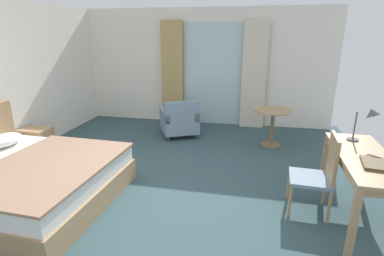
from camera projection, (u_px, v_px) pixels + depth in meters
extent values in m
cube|color=#334C51|center=(158.00, 197.00, 3.89)|extent=(6.07, 7.43, 0.10)
cube|color=white|center=(204.00, 67.00, 6.71)|extent=(5.67, 0.12, 2.55)
cube|color=silver|center=(213.00, 75.00, 6.64)|extent=(1.38, 0.02, 2.25)
cube|color=tan|center=(172.00, 73.00, 6.72)|extent=(0.48, 0.10, 2.29)
cube|color=beige|center=(254.00, 76.00, 6.36)|extent=(0.52, 0.10, 2.29)
cube|color=tan|center=(29.00, 190.00, 3.68)|extent=(2.11, 1.93, 0.29)
cube|color=white|center=(25.00, 172.00, 3.61)|extent=(2.05, 1.88, 0.22)
cube|color=#99755B|center=(47.00, 166.00, 3.49)|extent=(1.42, 1.89, 0.03)
ellipsoid|color=white|center=(3.00, 140.00, 4.13)|extent=(0.39, 0.57, 0.16)
cube|color=tan|center=(36.00, 142.00, 5.05)|extent=(0.49, 0.37, 0.48)
cube|color=#8F704E|center=(27.00, 140.00, 4.84)|extent=(0.41, 0.01, 0.12)
cube|color=tan|center=(365.00, 157.00, 3.13)|extent=(0.57, 1.48, 0.04)
cube|color=tan|center=(364.00, 162.00, 3.15)|extent=(0.53, 1.41, 0.08)
cube|color=tan|center=(363.00, 165.00, 3.85)|extent=(0.06, 0.06, 0.74)
cube|color=tan|center=(353.00, 225.00, 2.65)|extent=(0.06, 0.06, 0.74)
cube|color=tan|center=(324.00, 162.00, 3.96)|extent=(0.06, 0.06, 0.74)
cube|color=gray|center=(310.00, 179.00, 3.41)|extent=(0.48, 0.49, 0.04)
cube|color=tan|center=(333.00, 158.00, 3.27)|extent=(0.06, 0.44, 0.52)
cylinder|color=tan|center=(289.00, 184.00, 3.72)|extent=(0.04, 0.04, 0.39)
cylinder|color=tan|center=(290.00, 202.00, 3.34)|extent=(0.04, 0.04, 0.39)
cylinder|color=tan|center=(324.00, 189.00, 3.62)|extent=(0.04, 0.04, 0.39)
cylinder|color=tan|center=(329.00, 207.00, 3.23)|extent=(0.04, 0.04, 0.39)
cylinder|color=#4C4C51|center=(353.00, 140.00, 3.58)|extent=(0.13, 0.13, 0.02)
cylinder|color=#4C4C51|center=(355.00, 126.00, 3.52)|extent=(0.02, 0.02, 0.34)
cone|color=#4C4C51|center=(372.00, 112.00, 3.35)|extent=(0.19, 0.17, 0.17)
cube|color=brown|center=(374.00, 164.00, 2.90)|extent=(0.26, 0.36, 0.03)
cube|color=gray|center=(179.00, 124.00, 6.09)|extent=(0.95, 0.99, 0.27)
cube|color=gray|center=(182.00, 112.00, 5.68)|extent=(0.66, 0.41, 0.41)
cube|color=gray|center=(193.00, 113.00, 6.09)|extent=(0.43, 0.73, 0.16)
cube|color=gray|center=(165.00, 115.00, 5.95)|extent=(0.43, 0.73, 0.16)
cylinder|color=#4C3D2D|center=(189.00, 127.00, 6.51)|extent=(0.04, 0.04, 0.10)
cylinder|color=#4C3D2D|center=(163.00, 129.00, 6.37)|extent=(0.04, 0.04, 0.10)
cylinder|color=#4C3D2D|center=(196.00, 136.00, 5.91)|extent=(0.04, 0.04, 0.10)
cylinder|color=#4C3D2D|center=(169.00, 139.00, 5.78)|extent=(0.04, 0.04, 0.10)
cylinder|color=tan|center=(273.00, 111.00, 5.38)|extent=(0.67, 0.67, 0.03)
cylinder|color=brown|center=(272.00, 129.00, 5.48)|extent=(0.07, 0.07, 0.66)
cylinder|color=brown|center=(271.00, 145.00, 5.58)|extent=(0.37, 0.37, 0.02)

